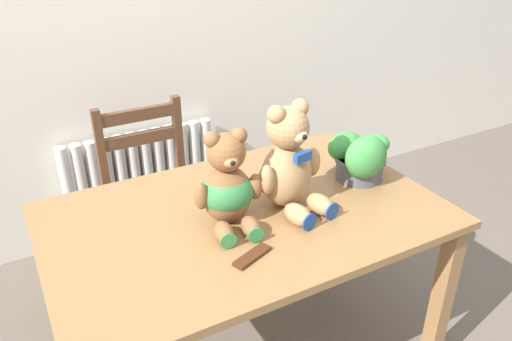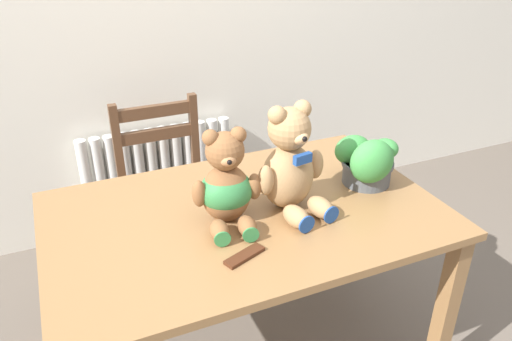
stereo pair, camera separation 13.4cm
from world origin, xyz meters
name	(u,v)px [view 1 (the left image)]	position (x,y,z in m)	size (l,w,h in m)	color
radiator	(144,188)	(-0.07, 1.54, 0.27)	(0.85, 0.10, 0.61)	silver
dining_table	(246,234)	(0.00, 0.44, 0.62)	(1.37, 0.87, 0.71)	olive
wooden_chair_behind	(154,191)	(-0.10, 1.22, 0.43)	(0.43, 0.41, 0.84)	brown
teddy_bear_left	(228,187)	(-0.08, 0.41, 0.84)	(0.24, 0.26, 0.34)	brown
teddy_bear_right	(289,164)	(0.16, 0.41, 0.88)	(0.27, 0.29, 0.39)	tan
potted_plant	(360,157)	(0.50, 0.44, 0.81)	(0.23, 0.23, 0.21)	#4C5156
chocolate_bar	(252,256)	(-0.10, 0.20, 0.72)	(0.14, 0.04, 0.01)	#472314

